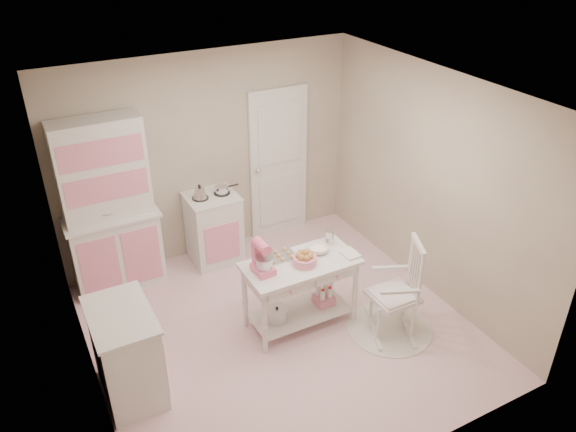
% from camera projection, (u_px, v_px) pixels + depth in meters
% --- Properties ---
extents(room_shell, '(3.84, 3.84, 2.62)m').
position_uv_depth(room_shell, '(279.00, 194.00, 5.27)').
color(room_shell, pink).
rests_on(room_shell, ground).
extents(door, '(0.82, 0.05, 2.04)m').
position_uv_depth(door, '(279.00, 164.00, 7.41)').
color(door, white).
rests_on(door, ground).
extents(hutch, '(1.06, 0.50, 2.08)m').
position_uv_depth(hutch, '(109.00, 207.00, 6.31)').
color(hutch, white).
rests_on(hutch, ground).
extents(stove, '(0.62, 0.57, 0.92)m').
position_uv_depth(stove, '(214.00, 228.00, 7.05)').
color(stove, white).
rests_on(stove, ground).
extents(base_cabinet, '(0.54, 0.84, 0.92)m').
position_uv_depth(base_cabinet, '(127.00, 353.00, 5.10)').
color(base_cabinet, white).
rests_on(base_cabinet, ground).
extents(lace_rug, '(0.92, 0.92, 0.01)m').
position_uv_depth(lace_rug, '(389.00, 328.00, 6.08)').
color(lace_rug, white).
rests_on(lace_rug, ground).
extents(rocking_chair, '(0.73, 0.85, 1.10)m').
position_uv_depth(rocking_chair, '(394.00, 288.00, 5.81)').
color(rocking_chair, white).
rests_on(rocking_chair, ground).
extents(work_table, '(1.20, 0.60, 0.80)m').
position_uv_depth(work_table, '(300.00, 293.00, 5.98)').
color(work_table, white).
rests_on(work_table, ground).
extents(stand_mixer, '(0.21, 0.29, 0.34)m').
position_uv_depth(stand_mixer, '(263.00, 258.00, 5.54)').
color(stand_mixer, pink).
rests_on(stand_mixer, work_table).
extents(cookie_tray, '(0.34, 0.24, 0.02)m').
position_uv_depth(cookie_tray, '(280.00, 257.00, 5.86)').
color(cookie_tray, silver).
rests_on(cookie_tray, work_table).
extents(bread_basket, '(0.25, 0.25, 0.09)m').
position_uv_depth(bread_basket, '(305.00, 260.00, 5.73)').
color(bread_basket, pink).
rests_on(bread_basket, work_table).
extents(mixing_bowl, '(0.23, 0.23, 0.07)m').
position_uv_depth(mixing_bowl, '(318.00, 249.00, 5.93)').
color(mixing_bowl, white).
rests_on(mixing_bowl, work_table).
extents(metal_pitcher, '(0.10, 0.10, 0.17)m').
position_uv_depth(metal_pitcher, '(329.00, 237.00, 6.05)').
color(metal_pitcher, silver).
rests_on(metal_pitcher, work_table).
extents(recipe_book, '(0.16, 0.21, 0.02)m').
position_uv_depth(recipe_book, '(344.00, 256.00, 5.87)').
color(recipe_book, white).
rests_on(recipe_book, work_table).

